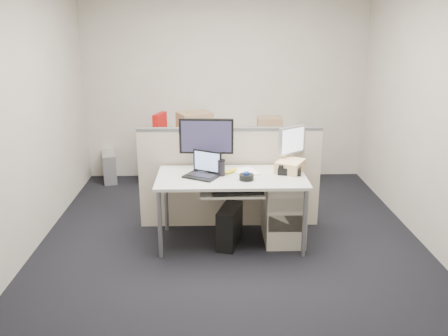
{
  "coord_description": "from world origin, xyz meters",
  "views": [
    {
      "loc": [
        -0.19,
        -4.52,
        2.23
      ],
      "look_at": [
        -0.07,
        0.15,
        0.77
      ],
      "focal_mm": 38.0,
      "sensor_mm": 36.0,
      "label": 1
    }
  ],
  "objects_px": {
    "desk": "(231,182)",
    "desk_phone": "(290,170)",
    "monitor_main": "(206,145)",
    "laptop": "(201,165)"
  },
  "relations": [
    {
      "from": "monitor_main",
      "to": "laptop",
      "type": "height_order",
      "value": "monitor_main"
    },
    {
      "from": "desk",
      "to": "laptop",
      "type": "relative_size",
      "value": 4.65
    },
    {
      "from": "monitor_main",
      "to": "laptop",
      "type": "distance_m",
      "value": 0.26
    },
    {
      "from": "monitor_main",
      "to": "desk_phone",
      "type": "height_order",
      "value": "monitor_main"
    },
    {
      "from": "monitor_main",
      "to": "desk_phone",
      "type": "xyz_separation_m",
      "value": [
        0.85,
        -0.1,
        -0.24
      ]
    },
    {
      "from": "desk",
      "to": "desk_phone",
      "type": "bearing_deg",
      "value": 7.59
    },
    {
      "from": "desk",
      "to": "laptop",
      "type": "distance_m",
      "value": 0.35
    },
    {
      "from": "desk",
      "to": "monitor_main",
      "type": "bearing_deg",
      "value": 144.25
    },
    {
      "from": "desk",
      "to": "monitor_main",
      "type": "relative_size",
      "value": 2.71
    },
    {
      "from": "desk_phone",
      "to": "monitor_main",
      "type": "bearing_deg",
      "value": -175.66
    }
  ]
}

